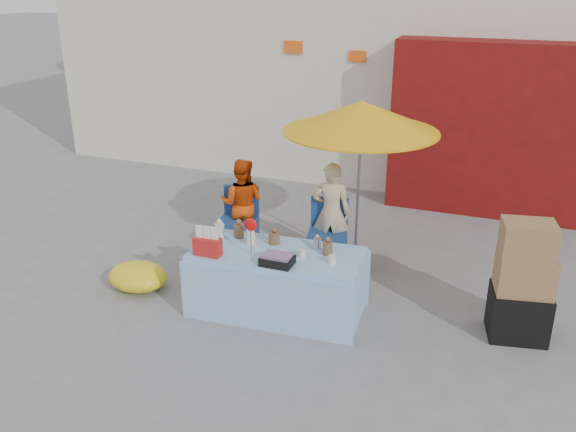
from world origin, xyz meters
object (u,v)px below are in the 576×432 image
at_px(market_table, 277,281).
at_px(box_stack, 522,285).
at_px(vendor_beige, 331,213).
at_px(vendor_orange, 242,204).
at_px(chair_left, 238,232).
at_px(chair_right, 327,246).
at_px(umbrella, 361,117).

bearing_deg(market_table, box_stack, 5.88).
xyz_separation_m(vendor_beige, box_stack, (2.33, -1.00, -0.08)).
xyz_separation_m(vendor_orange, vendor_beige, (1.25, 0.00, 0.05)).
relative_size(chair_left, vendor_beige, 0.64).
distance_m(vendor_orange, box_stack, 3.72).
bearing_deg(box_stack, chair_right, 159.59).
height_order(market_table, vendor_orange, vendor_orange).
xyz_separation_m(market_table, vendor_beige, (0.17, 1.43, 0.29)).
distance_m(chair_left, chair_right, 1.25).
bearing_deg(box_stack, chair_left, 166.39).
height_order(market_table, chair_right, market_table).
height_order(chair_right, box_stack, box_stack).
xyz_separation_m(vendor_orange, umbrella, (1.55, 0.15, 1.27)).
bearing_deg(vendor_orange, box_stack, 153.75).
relative_size(market_table, chair_right, 2.29).
relative_size(chair_right, vendor_orange, 0.68).
xyz_separation_m(market_table, chair_left, (-1.08, 1.30, -0.12)).
xyz_separation_m(market_table, box_stack, (2.50, 0.43, 0.21)).
bearing_deg(box_stack, umbrella, 150.41).
bearing_deg(vendor_orange, chair_left, 78.15).
height_order(market_table, umbrella, umbrella).
bearing_deg(chair_left, box_stack, -24.22).
height_order(chair_right, vendor_beige, vendor_beige).
bearing_deg(vendor_beige, chair_right, 78.15).
relative_size(chair_left, vendor_orange, 0.68).
bearing_deg(box_stack, vendor_orange, 164.36).
bearing_deg(vendor_beige, market_table, 72.61).
distance_m(market_table, chair_right, 1.31).
xyz_separation_m(chair_left, umbrella, (1.55, 0.28, 1.64)).
height_order(vendor_beige, umbrella, umbrella).
height_order(vendor_orange, vendor_beige, vendor_beige).
height_order(vendor_orange, box_stack, box_stack).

